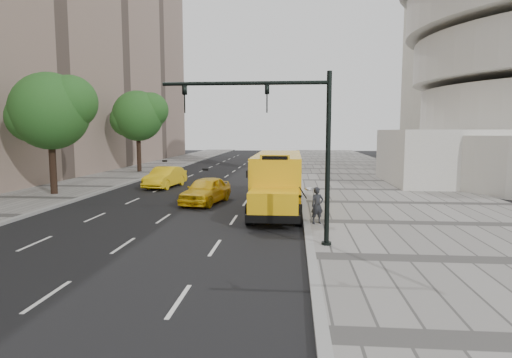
# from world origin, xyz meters

# --- Properties ---
(ground) EXTENTS (140.00, 140.00, 0.00)m
(ground) POSITION_xyz_m (0.00, 0.00, 0.00)
(ground) COLOR black
(ground) RESTS_ON ground
(sidewalk_museum) EXTENTS (12.00, 140.00, 0.15)m
(sidewalk_museum) POSITION_xyz_m (12.00, 0.00, 0.07)
(sidewalk_museum) COLOR gray
(sidewalk_museum) RESTS_ON ground
(sidewalk_far) EXTENTS (6.00, 140.00, 0.15)m
(sidewalk_far) POSITION_xyz_m (-11.00, 0.00, 0.07)
(sidewalk_far) COLOR gray
(sidewalk_far) RESTS_ON ground
(curb_museum) EXTENTS (0.30, 140.00, 0.15)m
(curb_museum) POSITION_xyz_m (6.00, 0.00, 0.07)
(curb_museum) COLOR gray
(curb_museum) RESTS_ON ground
(curb_far) EXTENTS (0.30, 140.00, 0.15)m
(curb_far) POSITION_xyz_m (-8.00, 0.00, 0.07)
(curb_far) COLOR gray
(curb_far) RESTS_ON ground
(tree_b) EXTENTS (5.64, 5.02, 8.09)m
(tree_b) POSITION_xyz_m (-10.40, 1.65, 5.63)
(tree_b) COLOR black
(tree_b) RESTS_ON ground
(tree_c) EXTENTS (5.75, 5.11, 8.39)m
(tree_c) POSITION_xyz_m (-10.40, 17.52, 5.88)
(tree_c) COLOR black
(tree_c) RESTS_ON ground
(school_bus) EXTENTS (2.96, 11.56, 3.19)m
(school_bus) POSITION_xyz_m (4.50, -1.17, 1.76)
(school_bus) COLOR #F0B011
(school_bus) RESTS_ON ground
(taxi_near) EXTENTS (2.72, 4.90, 1.58)m
(taxi_near) POSITION_xyz_m (0.18, -0.39, 0.79)
(taxi_near) COLOR yellow
(taxi_near) RESTS_ON ground
(taxi_far) EXTENTS (2.28, 4.95, 1.57)m
(taxi_far) POSITION_xyz_m (-4.41, 6.51, 0.79)
(taxi_far) COLOR yellow
(taxi_far) RESTS_ON ground
(pedestrian) EXTENTS (0.71, 0.61, 1.65)m
(pedestrian) POSITION_xyz_m (6.45, -6.16, 0.98)
(pedestrian) COLOR black
(pedestrian) RESTS_ON sidewalk_museum
(traffic_signal) EXTENTS (6.18, 0.36, 6.40)m
(traffic_signal) POSITION_xyz_m (5.19, -9.74, 4.09)
(traffic_signal) COLOR black
(traffic_signal) RESTS_ON ground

